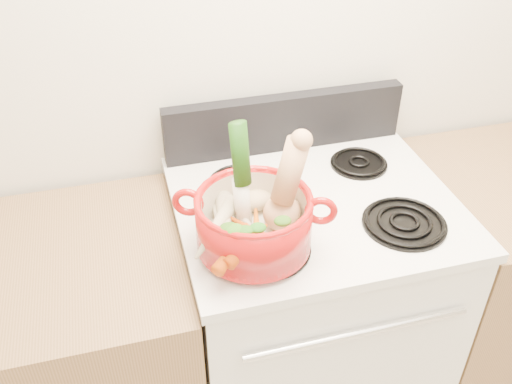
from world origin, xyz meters
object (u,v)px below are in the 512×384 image
object	(u,v)px
dutch_oven	(254,222)
leek	(242,176)
stove_body	(307,319)
squash	(285,186)

from	to	relation	value
dutch_oven	leek	xyz separation A→B (m)	(-0.02, 0.05, 0.11)
stove_body	leek	xyz separation A→B (m)	(-0.24, -0.10, 0.68)
leek	squash	bearing A→B (deg)	-34.81
dutch_oven	squash	size ratio (longest dim) A/B	1.15
stove_body	dutch_oven	xyz separation A→B (m)	(-0.22, -0.15, 0.58)
dutch_oven	squash	world-z (taller)	squash
stove_body	leek	distance (m)	0.73
dutch_oven	squash	xyz separation A→B (m)	(0.08, 0.02, 0.08)
dutch_oven	leek	size ratio (longest dim) A/B	0.96
stove_body	leek	bearing A→B (deg)	-157.13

